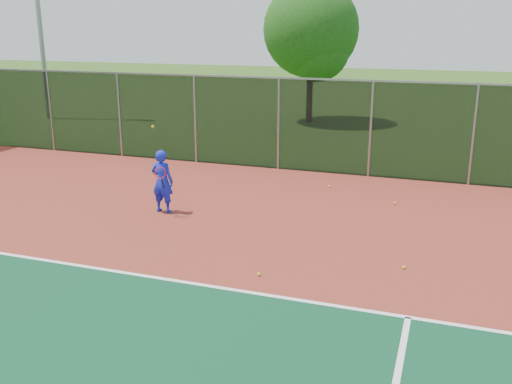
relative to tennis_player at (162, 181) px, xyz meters
The scene contains 9 objects.
court_apron 6.47m from the tennis_player, 46.32° to the right, with size 30.00×20.00×0.02m, color maroon.
fence_back 6.99m from the tennis_player, 50.43° to the left, with size 30.00×0.06×3.03m.
tennis_player is the anchor object (origin of this frame).
practice_ball_0 6.19m from the tennis_player, 25.12° to the left, with size 0.07×0.07×0.07m, color #CDD418.
practice_ball_3 4.03m from the tennis_player, 122.76° to the left, with size 0.07×0.07×0.07m, color #CDD418.
practice_ball_4 6.45m from the tennis_player, 14.97° to the right, with size 0.07×0.07×0.07m, color #CDD418.
practice_ball_5 5.16m from the tennis_player, 46.05° to the left, with size 0.07×0.07×0.07m, color #CDD418.
practice_ball_6 4.68m from the tennis_player, 38.94° to the right, with size 0.07×0.07×0.07m, color #CDD418.
tree_back_left 15.57m from the tennis_player, 89.61° to the left, with size 4.60×4.60×6.76m.
Camera 1 is at (2.40, -5.74, 4.63)m, focal length 40.00 mm.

